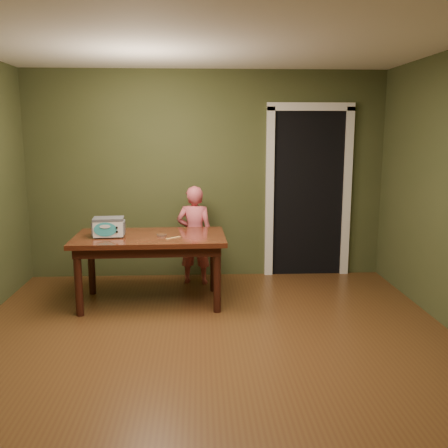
# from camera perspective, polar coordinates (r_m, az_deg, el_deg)

# --- Properties ---
(floor) EXTENTS (5.00, 5.00, 0.00)m
(floor) POSITION_cam_1_polar(r_m,az_deg,el_deg) (4.23, -1.30, -15.30)
(floor) COLOR #513217
(floor) RESTS_ON ground
(room_shell) EXTENTS (4.52, 5.02, 2.61)m
(room_shell) POSITION_cam_1_polar(r_m,az_deg,el_deg) (3.81, -1.41, 8.47)
(room_shell) COLOR #3F4525
(room_shell) RESTS_ON ground
(doorway) EXTENTS (1.10, 0.66, 2.25)m
(doorway) POSITION_cam_1_polar(r_m,az_deg,el_deg) (6.78, 9.05, 3.70)
(doorway) COLOR black
(doorway) RESTS_ON ground
(dining_table) EXTENTS (1.62, 0.94, 0.75)m
(dining_table) POSITION_cam_1_polar(r_m,az_deg,el_deg) (5.42, -8.44, -2.33)
(dining_table) COLOR #35150C
(dining_table) RESTS_ON floor
(toy_oven) EXTENTS (0.35, 0.25, 0.21)m
(toy_oven) POSITION_cam_1_polar(r_m,az_deg,el_deg) (5.39, -13.04, -0.27)
(toy_oven) COLOR #4C4F54
(toy_oven) RESTS_ON dining_table
(baking_pan) EXTENTS (0.10, 0.10, 0.02)m
(baking_pan) POSITION_cam_1_polar(r_m,az_deg,el_deg) (5.34, -7.14, -1.27)
(baking_pan) COLOR silver
(baking_pan) RESTS_ON dining_table
(spatula) EXTENTS (0.15, 0.14, 0.01)m
(spatula) POSITION_cam_1_polar(r_m,az_deg,el_deg) (5.22, -5.84, -1.59)
(spatula) COLOR tan
(spatula) RESTS_ON dining_table
(child) EXTENTS (0.48, 0.36, 1.21)m
(child) POSITION_cam_1_polar(r_m,az_deg,el_deg) (6.09, -3.37, -1.27)
(child) COLOR #D25661
(child) RESTS_ON floor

